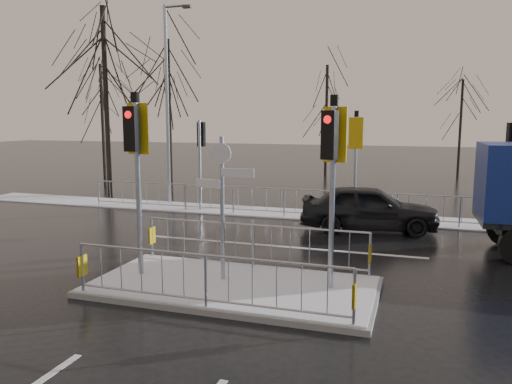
% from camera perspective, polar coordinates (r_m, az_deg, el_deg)
% --- Properties ---
extents(ground, '(120.00, 120.00, 0.00)m').
position_cam_1_polar(ground, '(10.76, -2.68, -11.09)').
color(ground, black).
rests_on(ground, ground).
extents(snow_verge, '(30.00, 2.00, 0.04)m').
position_cam_1_polar(snow_verge, '(18.78, 6.65, -2.64)').
color(snow_verge, white).
rests_on(snow_verge, ground).
extents(lane_markings, '(8.00, 11.38, 0.01)m').
position_cam_1_polar(lane_markings, '(10.47, -3.34, -11.64)').
color(lane_markings, silver).
rests_on(lane_markings, ground).
extents(traffic_island, '(6.00, 3.04, 4.15)m').
position_cam_1_polar(traffic_island, '(10.65, -2.73, -9.08)').
color(traffic_island, slate).
rests_on(traffic_island, ground).
extents(far_kerb_fixtures, '(18.00, 0.65, 3.83)m').
position_cam_1_polar(far_kerb_fixtures, '(18.07, 7.30, 0.13)').
color(far_kerb_fixtures, '#989CA5').
rests_on(far_kerb_fixtures, ground).
extents(car_far_lane, '(4.56, 2.33, 1.49)m').
position_cam_1_polar(car_far_lane, '(16.50, 12.79, -1.77)').
color(car_far_lane, black).
rests_on(car_far_lane, ground).
extents(tree_near_a, '(4.75, 4.75, 8.97)m').
position_cam_1_polar(tree_near_a, '(25.00, -16.91, 13.81)').
color(tree_near_a, black).
rests_on(tree_near_a, ground).
extents(tree_near_b, '(4.00, 4.00, 7.55)m').
position_cam_1_polar(tree_near_b, '(24.91, -9.97, 11.83)').
color(tree_near_b, black).
rests_on(tree_near_b, ground).
extents(tree_near_c, '(3.50, 3.50, 6.61)m').
position_cam_1_polar(tree_near_c, '(28.09, -17.21, 9.86)').
color(tree_near_c, black).
rests_on(tree_near_c, ground).
extents(tree_far_a, '(3.75, 3.75, 7.08)m').
position_cam_1_polar(tree_far_a, '(32.00, 8.09, 10.49)').
color(tree_far_a, black).
rests_on(tree_far_a, ground).
extents(tree_far_b, '(3.25, 3.25, 6.14)m').
position_cam_1_polar(tree_far_b, '(33.57, 22.42, 8.75)').
color(tree_far_b, black).
rests_on(tree_far_b, ground).
extents(street_lamp_left, '(1.25, 0.18, 8.20)m').
position_cam_1_polar(street_lamp_left, '(21.50, -9.97, 10.65)').
color(street_lamp_left, '#989CA5').
rests_on(street_lamp_left, ground).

